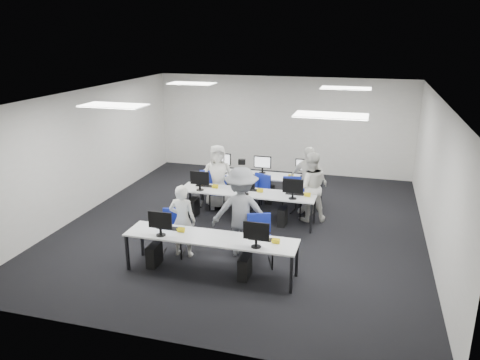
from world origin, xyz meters
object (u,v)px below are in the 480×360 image
(chair_1, at_px, (260,249))
(student_0, at_px, (183,221))
(chair_5, at_px, (210,193))
(desk_mid, at_px, (247,194))
(chair_0, at_px, (173,241))
(chair_2, at_px, (218,198))
(student_2, at_px, (218,177))
(chair_4, at_px, (291,205))
(student_3, at_px, (308,180))
(photographer, at_px, (241,212))
(desk_front, at_px, (211,239))
(chair_6, at_px, (252,198))
(chair_3, at_px, (258,201))
(student_1, at_px, (310,187))
(chair_7, at_px, (300,203))

(chair_1, distance_m, student_0, 1.62)
(chair_5, relative_size, student_0, 0.67)
(desk_mid, xyz_separation_m, chair_0, (-0.99, -2.06, -0.39))
(desk_mid, height_order, chair_2, chair_2)
(chair_1, xyz_separation_m, student_2, (-1.73, 2.69, 0.51))
(chair_4, height_order, student_2, student_2)
(student_3, bearing_deg, student_2, -152.72)
(chair_5, distance_m, photographer, 2.98)
(student_3, bearing_deg, chair_5, -156.26)
(desk_front, bearing_deg, student_3, 69.99)
(desk_front, bearing_deg, student_0, 144.58)
(chair_2, height_order, chair_5, chair_5)
(chair_5, distance_m, chair_6, 1.12)
(desk_mid, relative_size, chair_6, 3.74)
(desk_front, bearing_deg, chair_4, 73.17)
(chair_0, height_order, student_3, student_3)
(chair_0, bearing_deg, chair_4, 40.87)
(desk_mid, distance_m, chair_6, 0.93)
(chair_3, bearing_deg, chair_6, 151.17)
(chair_1, distance_m, chair_3, 2.68)
(desk_front, bearing_deg, chair_3, 87.72)
(chair_3, bearing_deg, chair_4, 21.59)
(chair_0, bearing_deg, chair_6, 59.88)
(chair_0, height_order, chair_2, chair_0)
(chair_0, height_order, chair_5, chair_5)
(chair_3, bearing_deg, chair_0, -91.37)
(desk_front, height_order, chair_6, chair_6)
(chair_0, relative_size, photographer, 0.50)
(student_1, bearing_deg, chair_6, -32.00)
(chair_6, height_order, student_3, student_3)
(photographer, bearing_deg, chair_5, -70.24)
(chair_3, height_order, student_1, student_1)
(desk_front, relative_size, chair_0, 3.51)
(chair_5, distance_m, chair_7, 2.33)
(chair_5, distance_m, student_0, 2.91)
(chair_6, height_order, photographer, photographer)
(student_0, height_order, student_3, student_3)
(chair_0, bearing_deg, chair_5, 81.40)
(desk_mid, xyz_separation_m, chair_3, (0.13, 0.58, -0.38))
(chair_2, bearing_deg, chair_7, -1.67)
(chair_2, relative_size, student_0, 0.55)
(chair_4, xyz_separation_m, student_1, (0.44, -0.11, 0.53))
(chair_0, distance_m, student_3, 3.81)
(chair_4, bearing_deg, desk_mid, -158.39)
(chair_3, relative_size, student_3, 0.57)
(photographer, bearing_deg, chair_7, -119.13)
(chair_3, height_order, chair_6, chair_3)
(chair_3, height_order, student_2, student_2)
(chair_6, height_order, student_0, student_0)
(chair_7, height_order, student_2, student_2)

